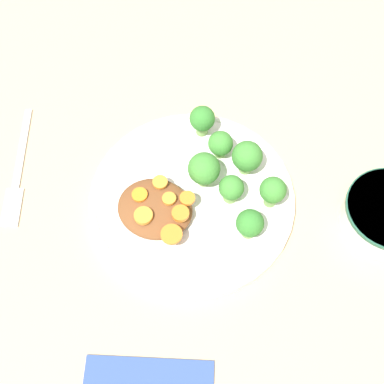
{
  "coord_description": "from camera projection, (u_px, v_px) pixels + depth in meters",
  "views": [
    {
      "loc": [
        -0.12,
        0.32,
        0.66
      ],
      "look_at": [
        0.0,
        0.0,
        0.03
      ],
      "focal_mm": 50.0,
      "sensor_mm": 36.0,
      "label": 1
    }
  ],
  "objects": [
    {
      "name": "ground_plane",
      "position": [
        192.0,
        202.0,
        0.74
      ],
      "size": [
        4.0,
        4.0,
        0.0
      ],
      "primitive_type": "plane",
      "color": "tan"
    },
    {
      "name": "plate",
      "position": [
        192.0,
        199.0,
        0.73
      ],
      "size": [
        0.28,
        0.28,
        0.02
      ],
      "color": "white",
      "rests_on": "ground_plane"
    },
    {
      "name": "stew_mound",
      "position": [
        155.0,
        209.0,
        0.7
      ],
      "size": [
        0.1,
        0.09,
        0.02
      ],
      "primitive_type": "ellipsoid",
      "color": "brown",
      "rests_on": "plate"
    },
    {
      "name": "broccoli_floret_0",
      "position": [
        204.0,
        169.0,
        0.71
      ],
      "size": [
        0.04,
        0.04,
        0.06
      ],
      "color": "#759E51",
      "rests_on": "plate"
    },
    {
      "name": "broccoli_floret_1",
      "position": [
        231.0,
        189.0,
        0.7
      ],
      "size": [
        0.03,
        0.03,
        0.05
      ],
      "color": "#759E51",
      "rests_on": "plate"
    },
    {
      "name": "broccoli_floret_2",
      "position": [
        220.0,
        144.0,
        0.74
      ],
      "size": [
        0.03,
        0.03,
        0.05
      ],
      "color": "#759E51",
      "rests_on": "plate"
    },
    {
      "name": "broccoli_floret_3",
      "position": [
        250.0,
        224.0,
        0.68
      ],
      "size": [
        0.04,
        0.04,
        0.05
      ],
      "color": "#759E51",
      "rests_on": "plate"
    },
    {
      "name": "broccoli_floret_4",
      "position": [
        202.0,
        120.0,
        0.75
      ],
      "size": [
        0.04,
        0.04,
        0.05
      ],
      "color": "#759E51",
      "rests_on": "plate"
    },
    {
      "name": "broccoli_floret_5",
      "position": [
        247.0,
        157.0,
        0.72
      ],
      "size": [
        0.04,
        0.04,
        0.05
      ],
      "color": "#7FA85B",
      "rests_on": "plate"
    },
    {
      "name": "broccoli_floret_6",
      "position": [
        273.0,
        191.0,
        0.69
      ],
      "size": [
        0.04,
        0.04,
        0.05
      ],
      "color": "#759E51",
      "rests_on": "plate"
    },
    {
      "name": "carrot_slice_0",
      "position": [
        169.0,
        199.0,
        0.69
      ],
      "size": [
        0.02,
        0.02,
        0.0
      ],
      "primitive_type": "cylinder",
      "color": "orange",
      "rests_on": "stew_mound"
    },
    {
      "name": "carrot_slice_1",
      "position": [
        160.0,
        182.0,
        0.71
      ],
      "size": [
        0.02,
        0.02,
        0.0
      ],
      "primitive_type": "cylinder",
      "color": "orange",
      "rests_on": "stew_mound"
    },
    {
      "name": "carrot_slice_2",
      "position": [
        140.0,
        195.0,
        0.7
      ],
      "size": [
        0.02,
        0.02,
        0.0
      ],
      "primitive_type": "cylinder",
      "color": "orange",
      "rests_on": "stew_mound"
    },
    {
      "name": "carrot_slice_3",
      "position": [
        143.0,
        216.0,
        0.68
      ],
      "size": [
        0.02,
        0.02,
        0.01
      ],
      "primitive_type": "cylinder",
      "color": "orange",
      "rests_on": "stew_mound"
    },
    {
      "name": "carrot_slice_4",
      "position": [
        180.0,
        213.0,
        0.68
      ],
      "size": [
        0.02,
        0.02,
        0.01
      ],
      "primitive_type": "cylinder",
      "color": "orange",
      "rests_on": "stew_mound"
    },
    {
      "name": "carrot_slice_5",
      "position": [
        169.0,
        233.0,
        0.67
      ],
      "size": [
        0.03,
        0.03,
        0.0
      ],
      "primitive_type": "cylinder",
      "color": "orange",
      "rests_on": "stew_mound"
    },
    {
      "name": "carrot_slice_6",
      "position": [
        187.0,
        198.0,
        0.69
      ],
      "size": [
        0.02,
        0.02,
        0.0
      ],
      "primitive_type": "cylinder",
      "color": "orange",
      "rests_on": "stew_mound"
    },
    {
      "name": "fork",
      "position": [
        17.0,
        177.0,
        0.76
      ],
      "size": [
        0.09,
        0.19,
        0.01
      ],
      "rotation": [
        0.0,
        0.0,
        8.23
      ],
      "color": "#BDBDBD",
      "rests_on": "ground_plane"
    }
  ]
}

